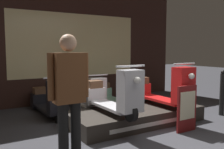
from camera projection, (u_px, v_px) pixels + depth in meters
ground_plane at (165, 140)px, 3.98m from camera, size 30.00×30.00×0.00m
shop_wall_back at (76, 43)px, 6.85m from camera, size 6.57×0.09×3.20m
display_platform at (136, 116)px, 4.88m from camera, size 2.65×1.11×0.29m
scooter_display_left at (112, 95)px, 4.46m from camera, size 0.53×1.69×0.91m
scooter_display_right at (162, 90)px, 5.07m from camera, size 0.53×1.69×0.91m
scooter_backrow_0 at (49, 100)px, 5.42m from camera, size 0.53×1.69×0.91m
scooter_backrow_1 at (85, 96)px, 5.87m from camera, size 0.53×1.69×0.91m
scooter_backrow_2 at (117, 93)px, 6.32m from camera, size 0.53×1.69×0.91m
person_left_browsing at (69, 90)px, 3.08m from camera, size 0.53×0.21×1.62m
price_sign_board at (187, 108)px, 4.34m from camera, size 0.44×0.04×0.81m
street_bollard at (222, 93)px, 5.43m from camera, size 0.11×0.11×0.99m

